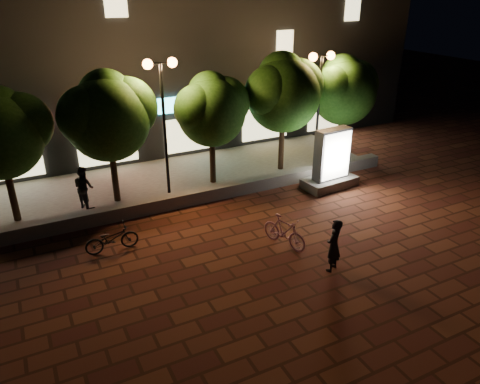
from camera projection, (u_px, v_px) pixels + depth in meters
ground at (267, 246)px, 14.50m from camera, size 80.00×80.00×0.00m
retaining_wall at (216, 193)px, 17.64m from camera, size 16.00×0.45×0.50m
sidewalk at (193, 176)px, 19.76m from camera, size 16.00×5.00×0.08m
building_block at (141, 41)px, 22.96m from camera, size 28.00×8.12×11.30m
tree_left at (108, 114)px, 16.09m from camera, size 3.60×3.00×4.89m
tree_mid at (212, 107)px, 17.82m from camera, size 3.24×2.70×4.50m
tree_right at (284, 90)px, 19.03m from camera, size 3.72×3.10×5.07m
tree_far_right at (344, 88)px, 20.43m from camera, size 3.48×2.90×4.76m
street_lamp_left at (162, 93)px, 16.43m from camera, size 1.26×0.36×5.18m
street_lamp_right at (320, 80)px, 19.36m from camera, size 1.26×0.36×4.98m
ad_kiosk at (331, 164)px, 18.38m from camera, size 2.37×1.34×2.46m
scooter_pink at (284, 231)px, 14.34m from camera, size 0.97×1.76×1.02m
rider at (334, 245)px, 12.99m from camera, size 0.71×0.63×1.63m
scooter_parked at (112, 239)px, 14.09m from camera, size 1.65×0.60×0.86m
pedestrian at (84, 187)px, 16.55m from camera, size 0.89×0.97×1.60m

